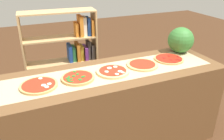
{
  "coord_description": "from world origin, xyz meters",
  "views": [
    {
      "loc": [
        -0.79,
        -1.84,
        1.83
      ],
      "look_at": [
        0.0,
        0.0,
        0.9
      ],
      "focal_mm": 37.55,
      "sensor_mm": 36.0,
      "label": 1
    }
  ],
  "objects_px": {
    "pizza_plain_3": "(142,65)",
    "pizza_pepperoni_4": "(169,59)",
    "pizza_mozzarella_0": "(39,85)",
    "pizza_spinach_1": "(78,78)",
    "pizza_mozzarella_2": "(113,71)",
    "bookshelf": "(73,62)",
    "watermelon": "(181,40)"
  },
  "relations": [
    {
      "from": "pizza_spinach_1",
      "to": "pizza_pepperoni_4",
      "type": "distance_m",
      "value": 1.01
    },
    {
      "from": "pizza_mozzarella_2",
      "to": "pizza_pepperoni_4",
      "type": "distance_m",
      "value": 0.68
    },
    {
      "from": "pizza_mozzarella_0",
      "to": "pizza_pepperoni_4",
      "type": "height_order",
      "value": "pizza_mozzarella_0"
    },
    {
      "from": "pizza_pepperoni_4",
      "to": "watermelon",
      "type": "height_order",
      "value": "watermelon"
    },
    {
      "from": "pizza_mozzarella_0",
      "to": "watermelon",
      "type": "xyz_separation_m",
      "value": [
        1.6,
        0.21,
        0.13
      ]
    },
    {
      "from": "pizza_pepperoni_4",
      "to": "bookshelf",
      "type": "height_order",
      "value": "bookshelf"
    },
    {
      "from": "pizza_mozzarella_2",
      "to": "bookshelf",
      "type": "relative_size",
      "value": 0.24
    },
    {
      "from": "pizza_pepperoni_4",
      "to": "watermelon",
      "type": "relative_size",
      "value": 1.06
    },
    {
      "from": "bookshelf",
      "to": "pizza_mozzarella_2",
      "type": "bearing_deg",
      "value": -81.64
    },
    {
      "from": "watermelon",
      "to": "bookshelf",
      "type": "relative_size",
      "value": 0.22
    },
    {
      "from": "pizza_plain_3",
      "to": "bookshelf",
      "type": "xyz_separation_m",
      "value": [
        -0.48,
        0.95,
        -0.27
      ]
    },
    {
      "from": "pizza_mozzarella_0",
      "to": "pizza_pepperoni_4",
      "type": "relative_size",
      "value": 1.01
    },
    {
      "from": "watermelon",
      "to": "pizza_mozzarella_0",
      "type": "bearing_deg",
      "value": -172.54
    },
    {
      "from": "pizza_mozzarella_0",
      "to": "bookshelf",
      "type": "xyz_separation_m",
      "value": [
        0.53,
        0.99,
        -0.27
      ]
    },
    {
      "from": "pizza_mozzarella_0",
      "to": "pizza_spinach_1",
      "type": "bearing_deg",
      "value": 0.72
    },
    {
      "from": "bookshelf",
      "to": "pizza_pepperoni_4",
      "type": "bearing_deg",
      "value": -48.61
    },
    {
      "from": "pizza_mozzarella_0",
      "to": "pizza_mozzarella_2",
      "type": "xyz_separation_m",
      "value": [
        0.67,
        0.01,
        0.0
      ]
    },
    {
      "from": "pizza_plain_3",
      "to": "pizza_pepperoni_4",
      "type": "relative_size",
      "value": 1.02
    },
    {
      "from": "pizza_spinach_1",
      "to": "pizza_mozzarella_2",
      "type": "relative_size",
      "value": 0.95
    },
    {
      "from": "pizza_spinach_1",
      "to": "pizza_mozzarella_0",
      "type": "bearing_deg",
      "value": -179.28
    },
    {
      "from": "pizza_mozzarella_2",
      "to": "pizza_plain_3",
      "type": "height_order",
      "value": "pizza_mozzarella_2"
    },
    {
      "from": "pizza_mozzarella_0",
      "to": "pizza_spinach_1",
      "type": "distance_m",
      "value": 0.34
    },
    {
      "from": "pizza_plain_3",
      "to": "watermelon",
      "type": "xyz_separation_m",
      "value": [
        0.59,
        0.17,
        0.13
      ]
    },
    {
      "from": "pizza_mozzarella_2",
      "to": "bookshelf",
      "type": "height_order",
      "value": "bookshelf"
    },
    {
      "from": "pizza_mozzarella_2",
      "to": "pizza_plain_3",
      "type": "xyz_separation_m",
      "value": [
        0.34,
        0.03,
        -0.0
      ]
    },
    {
      "from": "pizza_pepperoni_4",
      "to": "bookshelf",
      "type": "bearing_deg",
      "value": 131.39
    },
    {
      "from": "watermelon",
      "to": "bookshelf",
      "type": "bearing_deg",
      "value": 143.74
    },
    {
      "from": "pizza_mozzarella_2",
      "to": "watermelon",
      "type": "bearing_deg",
      "value": 12.32
    },
    {
      "from": "pizza_mozzarella_0",
      "to": "pizza_spinach_1",
      "type": "xyz_separation_m",
      "value": [
        0.33,
        0.0,
        0.0
      ]
    },
    {
      "from": "pizza_mozzarella_0",
      "to": "pizza_plain_3",
      "type": "bearing_deg",
      "value": 2.19
    },
    {
      "from": "pizza_plain_3",
      "to": "bookshelf",
      "type": "relative_size",
      "value": 0.24
    },
    {
      "from": "pizza_pepperoni_4",
      "to": "pizza_mozzarella_0",
      "type": "bearing_deg",
      "value": -177.3
    }
  ]
}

